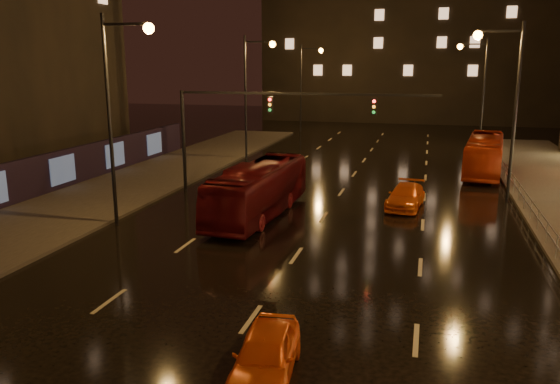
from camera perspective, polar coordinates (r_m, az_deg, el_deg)
name	(u,v)px	position (r m, az deg, el deg)	size (l,w,h in m)	color
ground	(336,200)	(32.18, 5.88, -0.79)	(140.00, 140.00, 0.00)	black
sidewalk_left	(84,204)	(32.67, -19.76, -1.16)	(7.00, 70.00, 0.15)	#38332D
traffic_signal	(253,116)	(32.57, -2.82, 7.89)	(15.31, 0.32, 6.20)	black
railing_right	(531,204)	(30.10, 24.78, -1.18)	(0.05, 56.00, 1.00)	#99999E
bus_red	(259,190)	(28.33, -2.23, 0.23)	(2.33, 9.94, 2.77)	#550C11
bus_curb	(484,155)	(42.06, 20.57, 3.68)	(2.35, 10.05, 2.80)	#A62910
taxi_near	(266,355)	(14.26, -1.52, -16.65)	(1.49, 3.71, 1.26)	#F05916
taxi_far	(406,196)	(30.97, 13.01, -0.42)	(1.75, 4.31, 1.25)	#E15B15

